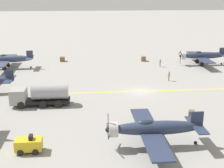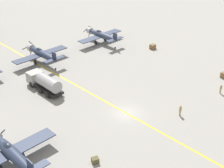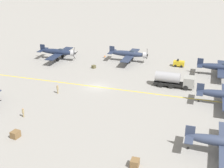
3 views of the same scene
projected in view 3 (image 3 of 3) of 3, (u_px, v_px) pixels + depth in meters
name	position (u px, v px, depth m)	size (l,w,h in m)	color
ground_plane	(97.00, 87.00, 63.35)	(400.00, 400.00, 0.00)	gray
taxiway_stripe	(97.00, 87.00, 63.35)	(0.30, 160.00, 0.01)	yellow
airplane_mid_left	(129.00, 54.00, 77.93)	(12.00, 9.98, 3.80)	#27324B
airplane_near_left	(58.00, 52.00, 79.47)	(12.00, 9.98, 3.65)	#1C2640
airplane_far_left	(221.00, 67.00, 68.45)	(12.00, 9.98, 3.69)	#242F48
fuel_tanker	(174.00, 80.00, 62.86)	(2.68, 8.00, 2.98)	black
tow_tractor	(179.00, 63.00, 74.88)	(1.57, 2.60, 1.79)	gold
ground_crew_walking	(23.00, 112.00, 51.03)	(0.36, 0.36, 1.64)	tan
ground_crew_inspecting	(58.00, 89.00, 59.94)	(0.38, 0.38, 1.77)	tan
supply_crate_by_tanker	(94.00, 67.00, 73.88)	(0.87, 0.72, 0.72)	brown
supply_crate_mid_lane	(15.00, 134.00, 45.37)	(1.24, 1.03, 1.03)	brown
supply_crate_outboard	(135.00, 163.00, 39.05)	(1.23, 1.02, 1.02)	brown
traffic_cone	(105.00, 56.00, 82.33)	(0.36, 0.36, 0.55)	orange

